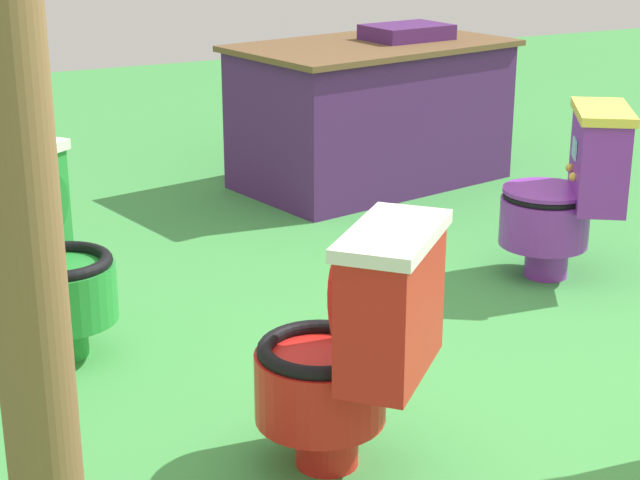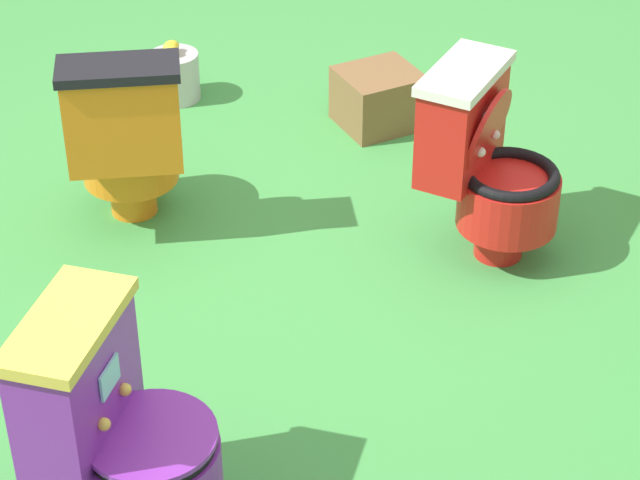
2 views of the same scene
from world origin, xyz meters
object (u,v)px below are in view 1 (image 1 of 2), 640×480
Objects in this scene: toilet_red at (353,347)px; wooden_post at (9,91)px; toilet_green at (38,252)px; vendor_table at (372,113)px; toilet_purple at (569,192)px.

toilet_red is 0.32× the size of wooden_post.
toilet_green is at bearing 78.18° from wooden_post.
vendor_table reaches higher than toilet_red.
toilet_purple is at bearing 21.60° from wooden_post.
toilet_green is 1.00× the size of toilet_red.
toilet_green and toilet_red have the same top height.
wooden_post is (-0.24, -1.15, 0.77)m from toilet_green.
toilet_red is at bearing 79.13° from toilet_green.
vendor_table is at bearing 47.77° from wooden_post.
toilet_green is at bearing 73.54° from toilet_red.
toilet_red is at bearing 155.87° from toilet_purple.
toilet_green is 2.56m from vendor_table.
toilet_purple is 1.00× the size of toilet_green.
vendor_table reaches higher than toilet_purple.
wooden_post reaches higher than toilet_red.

